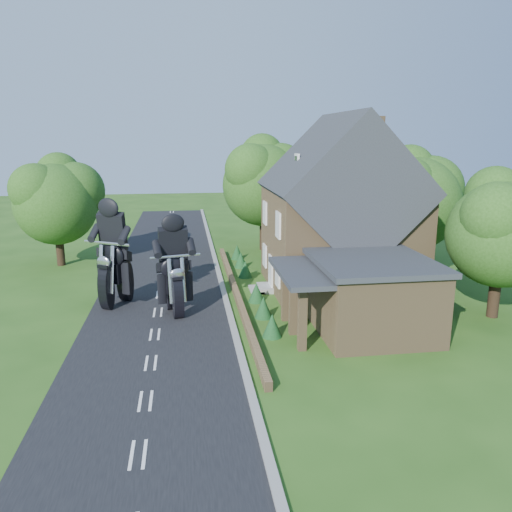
{
  "coord_description": "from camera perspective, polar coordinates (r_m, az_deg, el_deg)",
  "views": [
    {
      "loc": [
        1.55,
        -21.89,
        8.85
      ],
      "look_at": [
        5.16,
        3.17,
        2.8
      ],
      "focal_mm": 35.0,
      "sensor_mm": 36.0,
      "label": 1
    }
  ],
  "objects": [
    {
      "name": "shrub_c",
      "position": [
        27.44,
        0.04,
        -4.17
      ],
      "size": [
        0.9,
        0.9,
        1.1
      ],
      "primitive_type": "cone",
      "color": "#123A19",
      "rests_on": "ground"
    },
    {
      "name": "annex",
      "position": [
        23.75,
        12.75,
        -4.25
      ],
      "size": [
        7.05,
        5.94,
        3.44
      ],
      "color": "olive",
      "rests_on": "ground"
    },
    {
      "name": "kerb",
      "position": [
        23.68,
        -2.55,
        -8.36
      ],
      "size": [
        0.3,
        80.0,
        0.12
      ],
      "primitive_type": "cube",
      "color": "gray",
      "rests_on": "ground"
    },
    {
      "name": "tree_behind_house",
      "position": [
        40.16,
        10.29,
        9.48
      ],
      "size": [
        7.81,
        7.2,
        10.08
      ],
      "color": "black",
      "rests_on": "ground"
    },
    {
      "name": "ground",
      "position": [
        23.66,
        -11.49,
        -8.81
      ],
      "size": [
        120.0,
        120.0,
        0.0
      ],
      "primitive_type": "plane",
      "color": "#274D15",
      "rests_on": "ground"
    },
    {
      "name": "shrub_d",
      "position": [
        32.2,
        -1.24,
        -1.5
      ],
      "size": [
        0.9,
        0.9,
        1.1
      ],
      "primitive_type": "cone",
      "color": "#123A19",
      "rests_on": "ground"
    },
    {
      "name": "road",
      "position": [
        23.66,
        -11.49,
        -8.79
      ],
      "size": [
        7.0,
        80.0,
        0.02
      ],
      "primitive_type": "cube",
      "color": "black",
      "rests_on": "ground"
    },
    {
      "name": "motorcycle_lead",
      "position": [
        25.83,
        -9.22,
        -4.95
      ],
      "size": [
        0.78,
        1.73,
        1.56
      ],
      "primitive_type": null,
      "rotation": [
        0.0,
        0.0,
        3.36
      ],
      "color": "black",
      "rests_on": "ground"
    },
    {
      "name": "tree_far_road",
      "position": [
        37.19,
        -21.35,
        6.33
      ],
      "size": [
        6.08,
        5.6,
        7.84
      ],
      "color": "black",
      "rests_on": "ground"
    },
    {
      "name": "tree_annex_side",
      "position": [
        27.27,
        26.82,
        3.22
      ],
      "size": [
        5.64,
        5.2,
        7.48
      ],
      "color": "black",
      "rests_on": "ground"
    },
    {
      "name": "shrub_f",
      "position": [
        37.03,
        -2.18,
        0.47
      ],
      "size": [
        0.9,
        0.9,
        1.1
      ],
      "primitive_type": "cone",
      "color": "#123A19",
      "rests_on": "ground"
    },
    {
      "name": "tree_house_right",
      "position": [
        34.24,
        18.15,
        6.63
      ],
      "size": [
        6.51,
        6.0,
        8.4
      ],
      "color": "black",
      "rests_on": "ground"
    },
    {
      "name": "shrub_e",
      "position": [
        34.61,
        -1.74,
        -0.45
      ],
      "size": [
        0.9,
        0.9,
        1.1
      ],
      "primitive_type": "cone",
      "color": "#123A19",
      "rests_on": "ground"
    },
    {
      "name": "house",
      "position": [
        29.63,
        9.49,
        4.5
      ],
      "size": [
        9.54,
        8.64,
        10.24
      ],
      "color": "olive",
      "rests_on": "ground"
    },
    {
      "name": "shrub_b",
      "position": [
        25.1,
        0.86,
        -5.87
      ],
      "size": [
        0.9,
        0.9,
        1.1
      ],
      "primitive_type": "cone",
      "color": "#123A19",
      "rests_on": "ground"
    },
    {
      "name": "tree_behind_left",
      "position": [
        39.69,
        1.43,
        8.93
      ],
      "size": [
        6.94,
        6.4,
        9.16
      ],
      "color": "black",
      "rests_on": "ground"
    },
    {
      "name": "garden_wall",
      "position": [
        28.38,
        -2.26,
        -4.32
      ],
      "size": [
        0.3,
        22.0,
        0.4
      ],
      "primitive_type": "cube",
      "color": "olive",
      "rests_on": "ground"
    },
    {
      "name": "motorcycle_follow",
      "position": [
        27.82,
        -15.68,
        -3.74
      ],
      "size": [
        1.35,
        1.86,
        1.74
      ],
      "primitive_type": null,
      "rotation": [
        0.0,
        0.0,
        2.62
      ],
      "color": "black",
      "rests_on": "ground"
    },
    {
      "name": "shrub_a",
      "position": [
        22.79,
        1.86,
        -7.93
      ],
      "size": [
        0.9,
        0.9,
        1.1
      ],
      "primitive_type": "cone",
      "color": "#123A19",
      "rests_on": "ground"
    }
  ]
}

